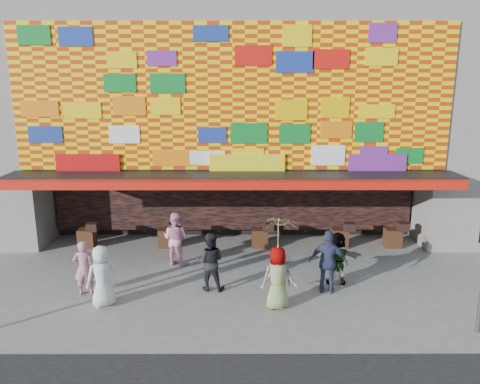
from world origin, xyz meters
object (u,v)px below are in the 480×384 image
at_px(ped_b, 84,268).
at_px(parasol, 278,234).
at_px(ped_e, 328,262).
at_px(ped_f, 337,258).
at_px(ped_g, 277,278).
at_px(ped_h, 338,260).
at_px(ped_d, 281,278).
at_px(ped_a, 102,276).
at_px(ped_c, 210,261).
at_px(ped_i, 175,238).

distance_m(ped_b, parasol, 5.78).
xyz_separation_m(ped_e, ped_f, (0.39, 0.60, -0.13)).
distance_m(ped_g, ped_h, 2.51).
bearing_deg(ped_f, ped_b, 9.22).
distance_m(ped_b, ped_e, 7.14).
distance_m(ped_e, ped_f, 0.73).
relative_size(ped_d, ped_h, 1.01).
height_order(ped_d, ped_g, ped_g).
xyz_separation_m(ped_b, ped_e, (7.13, 0.12, 0.13)).
bearing_deg(ped_d, ped_h, -124.03).
height_order(ped_a, parasol, parasol).
bearing_deg(ped_g, ped_c, -47.73).
xyz_separation_m(ped_g, ped_h, (1.97, 1.54, -0.10)).
distance_m(ped_c, ped_f, 3.89).
relative_size(ped_a, ped_d, 1.11).
xyz_separation_m(ped_a, ped_b, (-0.73, 0.71, -0.05)).
xyz_separation_m(ped_c, ped_f, (3.87, 0.40, -0.06)).
xyz_separation_m(ped_b, parasol, (5.56, -0.85, 1.32)).
bearing_deg(ped_f, ped_a, 15.63).
distance_m(ped_i, parasol, 4.67).
distance_m(ped_d, parasol, 1.38).
xyz_separation_m(ped_h, parasol, (-1.97, -1.54, 1.36)).
height_order(ped_b, ped_i, ped_i).
xyz_separation_m(ped_f, ped_h, (0.01, -0.02, -0.05)).
bearing_deg(ped_i, ped_a, 82.48).
bearing_deg(ped_h, ped_f, -60.60).
bearing_deg(ped_h, ped_c, 9.23).
bearing_deg(ped_d, ped_a, 21.87).
xyz_separation_m(ped_c, ped_e, (3.48, -0.20, 0.07)).
relative_size(ped_e, ped_i, 1.04).
distance_m(ped_b, ped_d, 5.71).
distance_m(ped_a, ped_b, 1.02).
bearing_deg(parasol, ped_g, 0.00).
height_order(ped_a, ped_d, ped_a).
bearing_deg(ped_a, ped_g, 147.24).
bearing_deg(ped_h, parasol, 41.76).
bearing_deg(ped_i, ped_b, 65.26).
bearing_deg(ped_c, ped_d, 160.88).
height_order(ped_c, ped_d, ped_c).
bearing_deg(ped_f, ped_d, 39.62).
xyz_separation_m(ped_a, ped_e, (6.40, 0.82, 0.08)).
relative_size(ped_c, parasol, 0.97).
xyz_separation_m(ped_c, ped_i, (-1.29, 2.00, 0.02)).
height_order(ped_b, ped_f, ped_f).
xyz_separation_m(ped_c, ped_g, (1.91, -1.17, -0.01)).
height_order(ped_b, ped_h, ped_b).
distance_m(ped_c, ped_d, 2.23).
distance_m(ped_d, ped_g, 0.27).
bearing_deg(parasol, ped_d, 64.02).
bearing_deg(ped_b, ped_d, 162.09).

